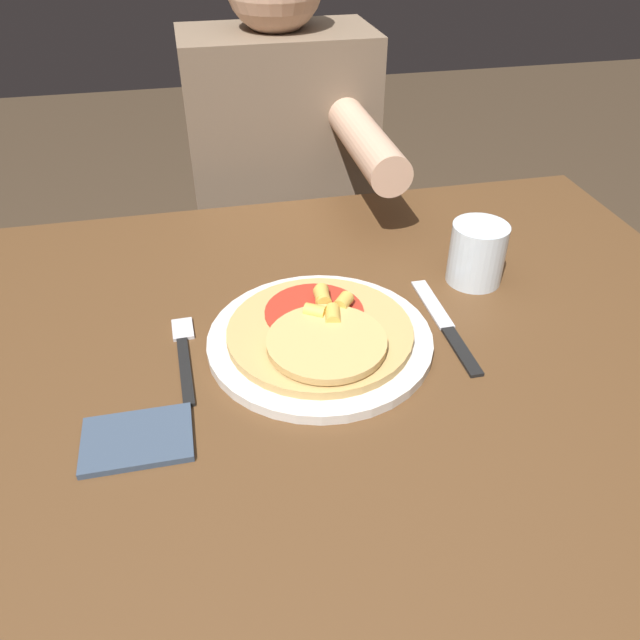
{
  "coord_description": "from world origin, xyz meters",
  "views": [
    {
      "loc": [
        -0.14,
        -0.61,
        1.29
      ],
      "look_at": [
        -0.01,
        0.03,
        0.81
      ],
      "focal_mm": 35.0,
      "sensor_mm": 36.0,
      "label": 1
    }
  ],
  "objects_px": {
    "plate": "(320,340)",
    "person_diner": "(284,187)",
    "drinking_glass": "(477,253)",
    "fork": "(184,353)",
    "dining_table": "(329,415)",
    "knife": "(446,326)",
    "pizza": "(321,332)"
  },
  "relations": [
    {
      "from": "person_diner",
      "to": "plate",
      "type": "bearing_deg",
      "value": -95.0
    },
    {
      "from": "plate",
      "to": "knife",
      "type": "height_order",
      "value": "plate"
    },
    {
      "from": "dining_table",
      "to": "pizza",
      "type": "distance_m",
      "value": 0.14
    },
    {
      "from": "person_diner",
      "to": "fork",
      "type": "bearing_deg",
      "value": -110.45
    },
    {
      "from": "knife",
      "to": "plate",
      "type": "bearing_deg",
      "value": 179.74
    },
    {
      "from": "fork",
      "to": "knife",
      "type": "relative_size",
      "value": 0.8
    },
    {
      "from": "dining_table",
      "to": "fork",
      "type": "bearing_deg",
      "value": 167.0
    },
    {
      "from": "dining_table",
      "to": "drinking_glass",
      "type": "bearing_deg",
      "value": 27.21
    },
    {
      "from": "plate",
      "to": "drinking_glass",
      "type": "distance_m",
      "value": 0.29
    },
    {
      "from": "plate",
      "to": "pizza",
      "type": "height_order",
      "value": "pizza"
    },
    {
      "from": "plate",
      "to": "fork",
      "type": "height_order",
      "value": "plate"
    },
    {
      "from": "dining_table",
      "to": "knife",
      "type": "bearing_deg",
      "value": 8.43
    },
    {
      "from": "plate",
      "to": "person_diner",
      "type": "distance_m",
      "value": 0.65
    },
    {
      "from": "person_diner",
      "to": "pizza",
      "type": "bearing_deg",
      "value": -94.88
    },
    {
      "from": "fork",
      "to": "person_diner",
      "type": "height_order",
      "value": "person_diner"
    },
    {
      "from": "knife",
      "to": "person_diner",
      "type": "relative_size",
      "value": 0.18
    },
    {
      "from": "knife",
      "to": "fork",
      "type": "bearing_deg",
      "value": 177.17
    },
    {
      "from": "dining_table",
      "to": "pizza",
      "type": "xyz_separation_m",
      "value": [
        -0.01,
        0.02,
        0.13
      ]
    },
    {
      "from": "plate",
      "to": "drinking_glass",
      "type": "height_order",
      "value": "drinking_glass"
    },
    {
      "from": "plate",
      "to": "person_diner",
      "type": "height_order",
      "value": "person_diner"
    },
    {
      "from": "pizza",
      "to": "fork",
      "type": "xyz_separation_m",
      "value": [
        -0.18,
        0.02,
        -0.02
      ]
    },
    {
      "from": "drinking_glass",
      "to": "person_diner",
      "type": "relative_size",
      "value": 0.08
    },
    {
      "from": "knife",
      "to": "drinking_glass",
      "type": "height_order",
      "value": "drinking_glass"
    },
    {
      "from": "fork",
      "to": "pizza",
      "type": "bearing_deg",
      "value": -6.85
    },
    {
      "from": "fork",
      "to": "person_diner",
      "type": "xyz_separation_m",
      "value": [
        0.23,
        0.63,
        -0.07
      ]
    },
    {
      "from": "dining_table",
      "to": "pizza",
      "type": "height_order",
      "value": "pizza"
    },
    {
      "from": "drinking_glass",
      "to": "fork",
      "type": "bearing_deg",
      "value": -168.65
    },
    {
      "from": "plate",
      "to": "knife",
      "type": "xyz_separation_m",
      "value": [
        0.18,
        -0.0,
        -0.0
      ]
    },
    {
      "from": "plate",
      "to": "knife",
      "type": "distance_m",
      "value": 0.18
    },
    {
      "from": "fork",
      "to": "plate",
      "type": "bearing_deg",
      "value": -5.39
    },
    {
      "from": "pizza",
      "to": "fork",
      "type": "bearing_deg",
      "value": 173.15
    },
    {
      "from": "pizza",
      "to": "person_diner",
      "type": "relative_size",
      "value": 0.2
    }
  ]
}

